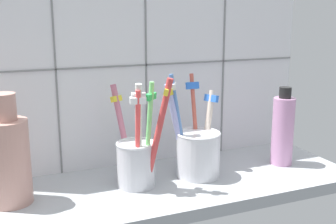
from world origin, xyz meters
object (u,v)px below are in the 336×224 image
(ceramic_vase, at_px, (8,157))
(toothbrush_cup_right, at_px, (197,150))
(toothbrush_cup_left, at_px, (137,157))
(soap_bottle, at_px, (282,129))

(ceramic_vase, bearing_deg, toothbrush_cup_right, -1.80)
(toothbrush_cup_left, xyz_separation_m, toothbrush_cup_right, (0.11, 0.00, -0.00))
(toothbrush_cup_left, distance_m, toothbrush_cup_right, 0.11)
(toothbrush_cup_right, distance_m, soap_bottle, 0.17)
(toothbrush_cup_left, relative_size, ceramic_vase, 1.09)
(toothbrush_cup_left, relative_size, toothbrush_cup_right, 1.01)
(toothbrush_cup_right, relative_size, soap_bottle, 1.23)
(ceramic_vase, bearing_deg, soap_bottle, -1.76)
(toothbrush_cup_right, distance_m, ceramic_vase, 0.31)
(toothbrush_cup_left, xyz_separation_m, soap_bottle, (0.28, -0.00, 0.02))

